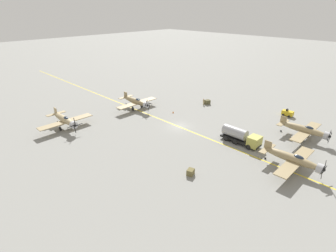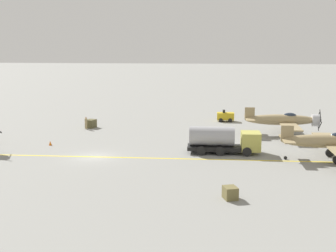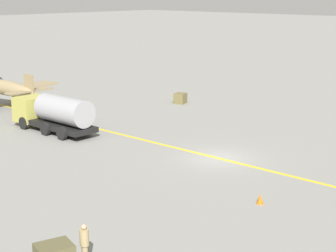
{
  "view_description": "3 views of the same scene",
  "coord_description": "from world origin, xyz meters",
  "views": [
    {
      "loc": [
        39.89,
        36.34,
        24.78
      ],
      "look_at": [
        3.99,
        0.63,
        1.62
      ],
      "focal_mm": 28.0,
      "sensor_mm": 36.0,
      "label": 1
    },
    {
      "loc": [
        48.09,
        12.24,
        12.46
      ],
      "look_at": [
        1.45,
        8.17,
        3.79
      ],
      "focal_mm": 50.0,
      "sensor_mm": 36.0,
      "label": 2
    },
    {
      "loc": [
        -28.76,
        -21.51,
        10.93
      ],
      "look_at": [
        -0.58,
        4.01,
        1.67
      ],
      "focal_mm": 60.0,
      "sensor_mm": 36.0,
      "label": 3
    }
  ],
  "objects": [
    {
      "name": "airplane_near_center",
      "position": [
        -0.5,
        -15.66,
        2.01
      ],
      "size": [
        12.0,
        9.98,
        3.65
      ],
      "rotation": [
        0.0,
        0.0,
        -0.15
      ],
      "color": "#937E56",
      "rests_on": "ground"
    },
    {
      "name": "ground_plane",
      "position": [
        0.0,
        0.0,
        0.0
      ],
      "size": [
        400.0,
        400.0,
        0.0
      ],
      "primitive_type": "plane",
      "color": "gray"
    },
    {
      "name": "airplane_far_left",
      "position": [
        -13.71,
        22.21,
        2.01
      ],
      "size": [
        12.0,
        9.98,
        3.65
      ],
      "rotation": [
        0.0,
        0.0,
        -0.1
      ],
      "color": "#9C885F",
      "rests_on": "ground"
    },
    {
      "name": "fuel_tanker",
      "position": [
        -2.9,
        14.04,
        1.51
      ],
      "size": [
        2.68,
        8.0,
        2.98
      ],
      "color": "black",
      "rests_on": "ground"
    },
    {
      "name": "airplane_far_center",
      "position": [
        -0.68,
        25.0,
        2.01
      ],
      "size": [
        12.0,
        9.98,
        3.72
      ],
      "rotation": [
        0.0,
        0.0,
        -0.09
      ],
      "color": "#98845B",
      "rests_on": "ground"
    },
    {
      "name": "taxiway_stripe",
      "position": [
        0.0,
        0.0,
        0.0
      ],
      "size": [
        0.3,
        160.0,
        0.01
      ],
      "primitive_type": "cube",
      "color": "yellow",
      "rests_on": "ground"
    },
    {
      "name": "ground_crew_walking",
      "position": [
        -15.5,
        -4.92,
        0.95
      ],
      "size": [
        0.38,
        0.38,
        1.75
      ],
      "color": "tan",
      "rests_on": "ground"
    },
    {
      "name": "supply_crate_by_tanker",
      "position": [
        -16.72,
        -4.54,
        0.59
      ],
      "size": [
        1.69,
        1.53,
        1.17
      ],
      "primitive_type": "cube",
      "rotation": [
        0.0,
        0.0,
        -0.3
      ],
      "color": "brown",
      "rests_on": "ground"
    },
    {
      "name": "tow_tractor",
      "position": [
        -23.66,
        14.89,
        0.79
      ],
      "size": [
        1.57,
        2.6,
        1.79
      ],
      "color": "gold",
      "rests_on": "ground"
    },
    {
      "name": "supply_crate_mid_lane",
      "position": [
        12.35,
        14.08,
        0.5
      ],
      "size": [
        1.45,
        1.32,
        1.0
      ],
      "primitive_type": "cube",
      "rotation": [
        0.0,
        0.0,
        0.31
      ],
      "color": "brown",
      "rests_on": "ground"
    },
    {
      "name": "traffic_cone",
      "position": [
        -5.07,
        -6.56,
        0.28
      ],
      "size": [
        0.36,
        0.36,
        0.55
      ],
      "primitive_type": "cone",
      "color": "orange",
      "rests_on": "ground"
    },
    {
      "name": "airplane_near_right",
      "position": [
        18.32,
        -17.22,
        2.01
      ],
      "size": [
        12.0,
        9.98,
        3.8
      ],
      "rotation": [
        0.0,
        0.0,
        -0.03
      ],
      "color": "tan",
      "rests_on": "ground"
    }
  ]
}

